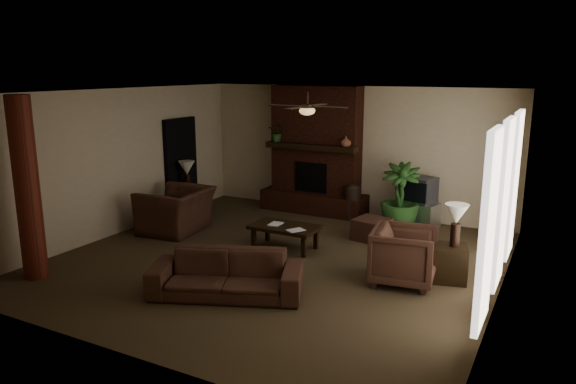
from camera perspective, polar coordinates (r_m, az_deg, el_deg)
The scene contains 23 objects.
room_shell at distance 8.79m, azimuth -1.22°, elevation 1.39°, with size 7.00×7.00×7.00m.
fireplace at distance 12.02m, azimuth 2.92°, elevation 3.33°, with size 2.40×0.70×2.80m.
windows at distance 7.97m, azimuth 21.77°, elevation -1.14°, with size 0.08×3.65×2.35m.
log_column at distance 8.97m, azimuth -25.90°, elevation 0.29°, with size 0.36×0.36×2.80m, color maroon.
doorway at distance 12.24m, azimuth -11.26°, elevation 2.77°, with size 0.10×1.00×2.10m, color black.
ceiling_fan at distance 8.72m, azimuth 2.04°, elevation 8.78°, with size 1.35×1.35×0.37m.
sofa at distance 7.74m, azimuth -6.56°, elevation -7.92°, with size 2.14×0.62×0.84m, color #482B1E.
armchair_left at distance 10.82m, azimuth -11.79°, elevation -1.17°, with size 1.31×0.85×1.14m, color #482B1E.
armchair_right at distance 8.28m, azimuth 12.20°, elevation -6.33°, with size 0.92×0.86×0.94m, color #482B1E.
coffee_table at distance 9.63m, azimuth -0.34°, elevation -3.89°, with size 1.20×0.70×0.43m.
ottoman at distance 10.31m, azimuth 8.87°, elevation -3.91°, with size 0.60×0.60×0.40m, color #482B1E.
tv_stand at distance 11.38m, azimuth 13.48°, elevation -2.24°, with size 0.85×0.50×0.50m, color silver.
tv at distance 11.25m, azimuth 13.61°, elevation 0.26°, with size 0.77×0.70×0.52m.
floor_vase at distance 11.56m, azimuth 6.84°, elevation -0.80°, with size 0.34×0.34×0.77m.
floor_plant at distance 10.91m, azimuth 11.68°, elevation -2.10°, with size 0.76×1.36×0.76m, color #2A5221.
side_table_left at distance 12.09m, azimuth -10.53°, elevation -1.08°, with size 0.50×0.50×0.55m, color black.
lamp_left at distance 11.94m, azimuth -10.66°, elevation 2.30°, with size 0.41×0.41×0.65m.
side_table_right at distance 8.60m, azimuth 16.72°, elevation -7.24°, with size 0.50×0.50×0.55m, color black.
lamp_right at distance 8.40m, azimuth 17.40°, elevation -2.57°, with size 0.42×0.42×0.65m.
mantel_plant at distance 12.10m, azimuth -1.14°, elevation 6.13°, with size 0.38×0.42×0.33m, color #2A5221.
mantel_vase at distance 11.35m, azimuth 6.15°, elevation 5.32°, with size 0.22×0.23×0.22m, color brown.
book_a at distance 9.65m, azimuth -1.92°, elevation -2.61°, with size 0.22×0.03×0.29m, color #999999.
book_b at distance 9.33m, azimuth 0.48°, elevation -3.14°, with size 0.21×0.02×0.29m, color #999999.
Camera 1 is at (4.19, -7.53, 3.17)m, focal length 33.57 mm.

